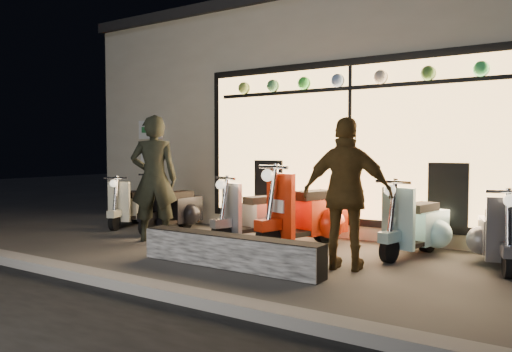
{
  "coord_description": "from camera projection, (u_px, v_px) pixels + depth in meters",
  "views": [
    {
      "loc": [
        3.87,
        -5.5,
        1.43
      ],
      "look_at": [
        -0.11,
        0.6,
        1.05
      ],
      "focal_mm": 35.0,
      "sensor_mm": 36.0,
      "label": 1
    }
  ],
  "objects": [
    {
      "name": "ground",
      "position": [
        239.0,
        255.0,
        6.79
      ],
      "size": [
        40.0,
        40.0,
        0.0
      ],
      "primitive_type": "plane",
      "color": "#383533",
      "rests_on": "ground"
    },
    {
      "name": "kerb",
      "position": [
        127.0,
        284.0,
        5.11
      ],
      "size": [
        40.0,
        0.25,
        0.12
      ],
      "primitive_type": "cube",
      "color": "slate",
      "rests_on": "ground"
    },
    {
      "name": "shop_building",
      "position": [
        370.0,
        119.0,
        10.84
      ],
      "size": [
        10.2,
        6.23,
        4.2
      ],
      "color": "beige",
      "rests_on": "ground"
    },
    {
      "name": "graffiti_barrier",
      "position": [
        229.0,
        251.0,
        6.06
      ],
      "size": [
        2.49,
        0.28,
        0.4
      ],
      "primitive_type": "cube",
      "color": "black",
      "rests_on": "ground"
    },
    {
      "name": "scooter_silver",
      "position": [
        258.0,
        215.0,
        7.95
      ],
      "size": [
        0.74,
        1.36,
        0.98
      ],
      "rotation": [
        0.0,
        0.0,
        -0.34
      ],
      "color": "black",
      "rests_on": "ground"
    },
    {
      "name": "scooter_red",
      "position": [
        311.0,
        214.0,
        7.48
      ],
      "size": [
        0.85,
        1.62,
        1.16
      ],
      "rotation": [
        0.0,
        0.0,
        -0.31
      ],
      "color": "black",
      "rests_on": "ground"
    },
    {
      "name": "scooter_black",
      "position": [
        176.0,
        208.0,
        8.84
      ],
      "size": [
        0.44,
        1.37,
        0.99
      ],
      "rotation": [
        0.0,
        0.0,
        0.01
      ],
      "color": "black",
      "rests_on": "ground"
    },
    {
      "name": "scooter_cream",
      "position": [
        131.0,
        206.0,
        9.47
      ],
      "size": [
        0.7,
        1.26,
        0.91
      ],
      "rotation": [
        0.0,
        0.0,
        0.36
      ],
      "color": "black",
      "rests_on": "ground"
    },
    {
      "name": "scooter_blue",
      "position": [
        418.0,
        225.0,
        6.8
      ],
      "size": [
        0.66,
        1.41,
        1.0
      ],
      "rotation": [
        0.0,
        0.0,
        -0.24
      ],
      "color": "black",
      "rests_on": "ground"
    },
    {
      "name": "scooter_grey",
      "position": [
        499.0,
        235.0,
        6.18
      ],
      "size": [
        0.65,
        1.32,
        0.94
      ],
      "rotation": [
        0.0,
        0.0,
        0.26
      ],
      "color": "black",
      "rests_on": "ground"
    },
    {
      "name": "man",
      "position": [
        154.0,
        178.0,
        7.8
      ],
      "size": [
        0.86,
        0.81,
        1.97
      ],
      "primitive_type": "imported",
      "rotation": [
        0.0,
        0.0,
        3.81
      ],
      "color": "black",
      "rests_on": "ground"
    },
    {
      "name": "woman",
      "position": [
        347.0,
        194.0,
        5.92
      ],
      "size": [
        1.14,
        0.65,
        1.82
      ],
      "primitive_type": "imported",
      "rotation": [
        0.0,
        0.0,
        3.34
      ],
      "color": "brown",
      "rests_on": "ground"
    }
  ]
}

